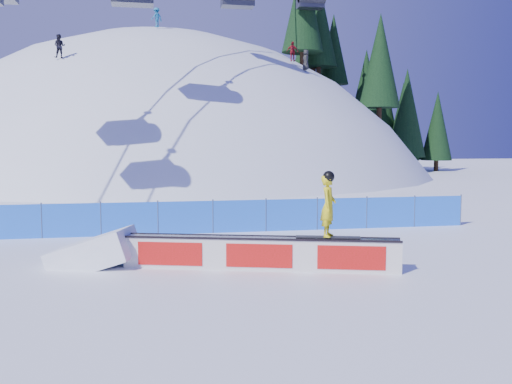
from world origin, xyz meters
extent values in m
plane|color=white|center=(0.00, 0.00, 0.00)|extent=(160.00, 160.00, 0.00)
sphere|color=white|center=(0.00, 42.00, -18.00)|extent=(64.00, 64.00, 64.00)
cylinder|color=black|center=(14.92, 42.40, 10.91)|extent=(0.50, 0.50, 1.40)
cone|color=black|center=(14.92, 42.40, 15.89)|extent=(3.86, 3.86, 8.78)
cylinder|color=black|center=(15.90, 42.70, 10.36)|extent=(0.50, 0.50, 1.40)
cone|color=black|center=(15.90, 42.70, 14.05)|extent=(2.72, 2.72, 6.18)
cylinder|color=black|center=(18.40, 43.68, 8.73)|extent=(0.50, 0.50, 1.40)
cone|color=black|center=(18.40, 43.68, 12.39)|extent=(2.70, 2.70, 6.13)
cylinder|color=black|center=(19.60, 41.97, 7.89)|extent=(0.50, 0.50, 1.40)
cone|color=black|center=(19.60, 41.97, 13.25)|extent=(4.18, 4.18, 9.50)
cylinder|color=black|center=(19.36, 40.02, 8.00)|extent=(0.50, 0.50, 1.40)
cone|color=black|center=(19.36, 40.02, 12.74)|extent=(3.64, 3.64, 8.28)
cylinder|color=black|center=(22.27, 39.46, 5.44)|extent=(0.50, 0.50, 1.40)
cone|color=black|center=(22.27, 39.46, 10.92)|extent=(4.30, 4.30, 9.77)
cylinder|color=black|center=(23.75, 44.59, 3.89)|extent=(0.50, 0.50, 1.40)
cone|color=black|center=(23.75, 44.59, 7.78)|extent=(2.89, 2.89, 6.57)
cylinder|color=black|center=(24.44, 38.45, 2.95)|extent=(0.50, 0.50, 1.40)
cone|color=black|center=(24.44, 38.45, 7.04)|extent=(3.07, 3.07, 6.97)
cylinder|color=black|center=(26.58, 41.54, 0.60)|extent=(0.50, 0.50, 1.40)
cone|color=black|center=(26.58, 41.54, 4.69)|extent=(3.07, 3.07, 6.98)
cylinder|color=black|center=(28.09, 36.48, 0.60)|extent=(0.50, 0.50, 1.40)
cone|color=black|center=(28.09, 36.48, 4.80)|extent=(3.17, 3.17, 7.20)
cylinder|color=black|center=(31.74, 44.72, 0.60)|extent=(0.50, 0.50, 1.40)
cone|color=black|center=(31.74, 44.72, 4.31)|extent=(2.74, 2.74, 6.23)
cube|color=blue|center=(0.00, 4.50, 0.60)|extent=(22.00, 0.03, 1.20)
cylinder|color=#3A4668|center=(-5.00, 4.50, 0.65)|extent=(0.05, 0.05, 1.30)
cylinder|color=#3A4668|center=(-3.00, 4.50, 0.65)|extent=(0.05, 0.05, 1.30)
cylinder|color=#3A4668|center=(-1.00, 4.50, 0.65)|extent=(0.05, 0.05, 1.30)
cylinder|color=#3A4668|center=(1.00, 4.50, 0.65)|extent=(0.05, 0.05, 1.30)
cylinder|color=#3A4668|center=(3.00, 4.50, 0.65)|extent=(0.05, 0.05, 1.30)
cylinder|color=#3A4668|center=(5.00, 4.50, 0.65)|extent=(0.05, 0.05, 1.30)
cylinder|color=#3A4668|center=(7.00, 4.50, 0.65)|extent=(0.05, 0.05, 1.30)
cylinder|color=#3A4668|center=(9.00, 4.50, 0.65)|extent=(0.05, 0.05, 1.30)
cylinder|color=#3A4668|center=(11.00, 4.50, 0.65)|extent=(0.05, 0.05, 1.30)
cube|color=silver|center=(1.53, -1.66, 0.41)|extent=(7.13, 2.60, 0.82)
cube|color=gray|center=(1.53, -1.66, 0.84)|extent=(7.07, 2.60, 0.04)
cube|color=black|center=(1.46, -1.89, 0.85)|extent=(7.00, 2.19, 0.05)
cube|color=black|center=(1.61, -1.43, 0.85)|extent=(7.00, 2.19, 0.05)
cube|color=red|center=(1.46, -1.89, 0.41)|extent=(6.65, 2.07, 0.62)
cube|color=red|center=(1.60, -1.43, 0.41)|extent=(6.65, 2.07, 0.62)
cube|color=black|center=(3.24, -2.19, 0.89)|extent=(1.69, 0.78, 0.03)
imported|color=yellow|center=(3.24, -2.19, 1.72)|extent=(0.62, 0.71, 1.62)
sphere|color=black|center=(3.24, -2.19, 2.48)|extent=(0.30, 0.30, 0.30)
imported|color=black|center=(-7.29, 26.96, 10.11)|extent=(0.88, 0.73, 1.65)
imported|color=maroon|center=(10.86, 31.04, 10.86)|extent=(1.00, 0.48, 1.65)
imported|color=#1A709F|center=(-0.27, 34.55, 13.94)|extent=(1.22, 1.13, 1.65)
imported|color=#242424|center=(11.73, 29.92, 10.04)|extent=(0.67, 0.89, 1.65)
camera|label=1|loc=(-1.39, -16.24, 3.41)|focal=40.00mm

